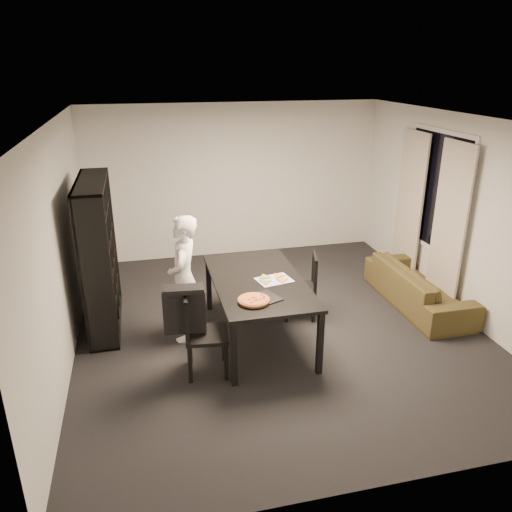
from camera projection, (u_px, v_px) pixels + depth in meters
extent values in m
cube|color=black|center=(277.00, 325.00, 6.50)|extent=(5.00, 5.50, 0.01)
cube|color=white|center=(280.00, 120.00, 5.56)|extent=(5.00, 5.50, 0.01)
cube|color=silver|center=(235.00, 181.00, 8.52)|extent=(5.00, 0.01, 2.60)
cube|color=silver|center=(384.00, 350.00, 3.54)|extent=(5.00, 0.01, 2.60)
cube|color=silver|center=(60.00, 247.00, 5.49)|extent=(0.01, 5.50, 2.60)
cube|color=silver|center=(461.00, 217.00, 6.57)|extent=(0.01, 5.50, 2.60)
cube|color=black|center=(436.00, 191.00, 7.04)|extent=(0.02, 1.40, 1.60)
cube|color=white|center=(436.00, 191.00, 7.04)|extent=(0.03, 1.52, 1.72)
cube|color=#BCB1A1|center=(449.00, 226.00, 6.68)|extent=(0.03, 0.70, 2.25)
cube|color=#BCB1A1|center=(409.00, 206.00, 7.62)|extent=(0.03, 0.70, 2.25)
cube|color=black|center=(99.00, 255.00, 6.24)|extent=(0.35, 1.50, 1.90)
cube|color=black|center=(258.00, 281.00, 5.94)|extent=(1.05, 1.89, 0.04)
cube|color=black|center=(234.00, 354.00, 5.17)|extent=(0.06, 0.06, 0.75)
cube|color=black|center=(320.00, 343.00, 5.38)|extent=(0.06, 0.06, 0.75)
cube|color=black|center=(209.00, 284.00, 6.79)|extent=(0.06, 0.06, 0.75)
cube|color=black|center=(276.00, 278.00, 7.00)|extent=(0.06, 0.06, 0.75)
cube|color=black|center=(207.00, 335.00, 5.38)|extent=(0.49, 0.49, 0.04)
cube|color=black|center=(187.00, 314.00, 5.26)|extent=(0.09, 0.45, 0.48)
cube|color=black|center=(186.00, 296.00, 5.18)|extent=(0.08, 0.43, 0.05)
cube|color=black|center=(226.00, 362.00, 5.32)|extent=(0.04, 0.04, 0.44)
cube|color=black|center=(224.00, 343.00, 5.67)|extent=(0.04, 0.04, 0.44)
cube|color=black|center=(190.00, 365.00, 5.27)|extent=(0.04, 0.04, 0.44)
cube|color=black|center=(190.00, 346.00, 5.62)|extent=(0.04, 0.04, 0.44)
cube|color=black|center=(300.00, 288.00, 6.60)|extent=(0.50, 0.50, 0.04)
cube|color=black|center=(315.00, 271.00, 6.51)|extent=(0.14, 0.40, 0.44)
cube|color=black|center=(315.00, 257.00, 6.44)|extent=(0.13, 0.38, 0.05)
cube|color=black|center=(286.00, 296.00, 6.85)|extent=(0.04, 0.04, 0.40)
cube|color=black|center=(287.00, 308.00, 6.52)|extent=(0.04, 0.04, 0.40)
cube|color=black|center=(311.00, 297.00, 6.84)|extent=(0.04, 0.04, 0.40)
cube|color=black|center=(313.00, 308.00, 6.51)|extent=(0.04, 0.04, 0.40)
cube|color=black|center=(185.00, 312.00, 5.25)|extent=(0.45, 0.13, 0.48)
cube|color=black|center=(183.00, 289.00, 5.15)|extent=(0.44, 0.23, 0.05)
imported|color=white|center=(184.00, 279.00, 5.97)|extent=(0.51, 0.65, 1.57)
cube|color=black|center=(260.00, 299.00, 5.43)|extent=(0.49, 0.45, 0.01)
cylinder|color=#96572B|center=(254.00, 300.00, 5.37)|extent=(0.35, 0.35, 0.02)
cylinder|color=orange|center=(254.00, 299.00, 5.36)|extent=(0.31, 0.31, 0.01)
cube|color=white|center=(274.00, 280.00, 5.91)|extent=(0.45, 0.38, 0.01)
imported|color=#3B3017|center=(418.00, 286.00, 6.97)|extent=(0.74, 1.90, 0.56)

